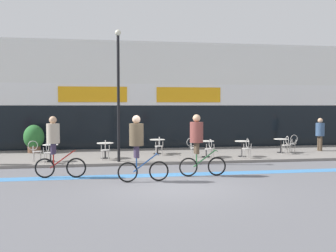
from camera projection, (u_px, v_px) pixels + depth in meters
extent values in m
plane|color=#5B5B60|center=(174.00, 187.00, 12.10)|extent=(120.00, 120.00, 0.00)
cube|color=slate|center=(148.00, 156.00, 19.24)|extent=(40.00, 5.50, 0.12)
cube|color=silver|center=(139.00, 97.00, 23.77)|extent=(40.00, 4.00, 6.07)
cube|color=black|center=(142.00, 127.00, 21.92)|extent=(38.80, 0.10, 2.40)
cube|color=white|center=(142.00, 95.00, 21.84)|extent=(39.20, 0.14, 1.20)
cube|color=orange|center=(93.00, 94.00, 21.34)|extent=(3.69, 0.08, 0.84)
cube|color=orange|center=(189.00, 95.00, 22.21)|extent=(3.69, 0.08, 0.84)
cube|color=#3D7AB7|center=(163.00, 175.00, 14.18)|extent=(36.00, 0.70, 0.01)
cylinder|color=black|center=(51.00, 161.00, 16.81)|extent=(0.35, 0.35, 0.02)
cylinder|color=black|center=(51.00, 153.00, 16.79)|extent=(0.07, 0.07, 0.70)
cylinder|color=silver|center=(50.00, 145.00, 16.77)|extent=(0.64, 0.64, 0.02)
cylinder|color=black|center=(105.00, 158.00, 17.78)|extent=(0.41, 0.41, 0.02)
cylinder|color=black|center=(105.00, 151.00, 17.77)|extent=(0.07, 0.07, 0.68)
cylinder|color=silver|center=(105.00, 143.00, 17.75)|extent=(0.75, 0.75, 0.02)
cylinder|color=black|center=(157.00, 154.00, 19.46)|extent=(0.42, 0.42, 0.02)
cylinder|color=black|center=(157.00, 147.00, 19.44)|extent=(0.07, 0.07, 0.69)
cylinder|color=silver|center=(157.00, 140.00, 19.43)|extent=(0.76, 0.76, 0.02)
cylinder|color=black|center=(206.00, 157.00, 18.26)|extent=(0.40, 0.40, 0.02)
cylinder|color=black|center=(206.00, 149.00, 18.24)|extent=(0.07, 0.07, 0.73)
cylinder|color=silver|center=(206.00, 141.00, 18.22)|extent=(0.73, 0.73, 0.02)
cylinder|color=black|center=(242.00, 156.00, 18.41)|extent=(0.37, 0.37, 0.02)
cylinder|color=black|center=(242.00, 149.00, 18.39)|extent=(0.07, 0.07, 0.71)
cylinder|color=silver|center=(242.00, 141.00, 18.37)|extent=(0.67, 0.67, 0.02)
cylinder|color=black|center=(281.00, 152.00, 19.94)|extent=(0.39, 0.39, 0.02)
cylinder|color=black|center=(281.00, 146.00, 19.92)|extent=(0.07, 0.07, 0.68)
cylinder|color=silver|center=(281.00, 139.00, 19.90)|extent=(0.70, 0.70, 0.02)
cylinder|color=#B7B2AD|center=(49.00, 153.00, 16.24)|extent=(0.45, 0.45, 0.03)
cylinder|color=#B7B2AD|center=(46.00, 158.00, 16.39)|extent=(0.03, 0.03, 0.42)
cylinder|color=#B7B2AD|center=(53.00, 158.00, 16.40)|extent=(0.03, 0.03, 0.42)
cylinder|color=#B7B2AD|center=(45.00, 159.00, 16.11)|extent=(0.03, 0.03, 0.42)
cylinder|color=#B7B2AD|center=(51.00, 159.00, 16.12)|extent=(0.03, 0.03, 0.42)
torus|color=#B7B2AD|center=(48.00, 147.00, 16.06)|extent=(0.08, 0.41, 0.41)
cylinder|color=#B7B2AD|center=(43.00, 150.00, 16.06)|extent=(0.03, 0.03, 0.23)
cylinder|color=#B7B2AD|center=(52.00, 150.00, 16.07)|extent=(0.03, 0.03, 0.23)
cylinder|color=#B7B2AD|center=(37.00, 152.00, 16.70)|extent=(0.44, 0.44, 0.03)
cylinder|color=#B7B2AD|center=(41.00, 156.00, 16.88)|extent=(0.03, 0.03, 0.42)
cylinder|color=#B7B2AD|center=(41.00, 157.00, 16.61)|extent=(0.03, 0.03, 0.42)
cylinder|color=#B7B2AD|center=(34.00, 157.00, 16.81)|extent=(0.03, 0.03, 0.42)
cylinder|color=#B7B2AD|center=(34.00, 157.00, 16.54)|extent=(0.03, 0.03, 0.42)
torus|color=#B7B2AD|center=(33.00, 146.00, 16.64)|extent=(0.41, 0.07, 0.41)
cylinder|color=#B7B2AD|center=(33.00, 148.00, 16.81)|extent=(0.03, 0.03, 0.23)
cylinder|color=#B7B2AD|center=(33.00, 149.00, 16.48)|extent=(0.03, 0.03, 0.23)
cylinder|color=#B7B2AD|center=(105.00, 150.00, 17.22)|extent=(0.41, 0.41, 0.03)
cylinder|color=#B7B2AD|center=(102.00, 155.00, 17.34)|extent=(0.03, 0.03, 0.42)
cylinder|color=#B7B2AD|center=(108.00, 155.00, 17.40)|extent=(0.03, 0.03, 0.42)
cylinder|color=#B7B2AD|center=(102.00, 156.00, 17.07)|extent=(0.03, 0.03, 0.42)
cylinder|color=#B7B2AD|center=(109.00, 156.00, 17.12)|extent=(0.03, 0.03, 0.42)
torus|color=#B7B2AD|center=(105.00, 145.00, 17.04)|extent=(0.04, 0.41, 0.41)
cylinder|color=#B7B2AD|center=(101.00, 148.00, 17.01)|extent=(0.03, 0.03, 0.23)
cylinder|color=#B7B2AD|center=(109.00, 148.00, 17.08)|extent=(0.03, 0.03, 0.23)
cylinder|color=#B7B2AD|center=(159.00, 146.00, 18.90)|extent=(0.42, 0.42, 0.03)
cylinder|color=#B7B2AD|center=(156.00, 151.00, 19.03)|extent=(0.03, 0.03, 0.42)
cylinder|color=#B7B2AD|center=(162.00, 150.00, 19.07)|extent=(0.03, 0.03, 0.42)
cylinder|color=#B7B2AD|center=(156.00, 151.00, 18.75)|extent=(0.03, 0.03, 0.42)
cylinder|color=#B7B2AD|center=(162.00, 151.00, 18.79)|extent=(0.03, 0.03, 0.42)
torus|color=#B7B2AD|center=(159.00, 141.00, 18.72)|extent=(0.05, 0.41, 0.41)
cylinder|color=#B7B2AD|center=(156.00, 144.00, 18.70)|extent=(0.03, 0.03, 0.23)
cylinder|color=#B7B2AD|center=(163.00, 144.00, 18.74)|extent=(0.03, 0.03, 0.23)
cylinder|color=#B7B2AD|center=(209.00, 149.00, 17.70)|extent=(0.41, 0.41, 0.03)
cylinder|color=#B7B2AD|center=(205.00, 154.00, 17.82)|extent=(0.03, 0.03, 0.42)
cylinder|color=#B7B2AD|center=(211.00, 153.00, 17.87)|extent=(0.03, 0.03, 0.42)
cylinder|color=#B7B2AD|center=(207.00, 154.00, 17.55)|extent=(0.03, 0.03, 0.42)
cylinder|color=#B7B2AD|center=(213.00, 154.00, 17.60)|extent=(0.03, 0.03, 0.42)
torus|color=#B7B2AD|center=(210.00, 144.00, 17.52)|extent=(0.04, 0.41, 0.41)
cylinder|color=#B7B2AD|center=(207.00, 147.00, 17.49)|extent=(0.03, 0.03, 0.23)
cylinder|color=#B7B2AD|center=(214.00, 146.00, 17.56)|extent=(0.03, 0.03, 0.23)
cylinder|color=#B7B2AD|center=(195.00, 148.00, 18.15)|extent=(0.43, 0.43, 0.03)
cylinder|color=#B7B2AD|center=(197.00, 152.00, 18.31)|extent=(0.03, 0.03, 0.42)
cylinder|color=#B7B2AD|center=(198.00, 153.00, 18.03)|extent=(0.03, 0.03, 0.42)
cylinder|color=#B7B2AD|center=(191.00, 152.00, 18.29)|extent=(0.03, 0.03, 0.42)
cylinder|color=#B7B2AD|center=(192.00, 153.00, 18.01)|extent=(0.03, 0.03, 0.42)
torus|color=#B7B2AD|center=(191.00, 142.00, 18.12)|extent=(0.41, 0.06, 0.41)
cylinder|color=#B7B2AD|center=(190.00, 145.00, 18.30)|extent=(0.03, 0.03, 0.23)
cylinder|color=#B7B2AD|center=(191.00, 146.00, 17.96)|extent=(0.03, 0.03, 0.23)
cylinder|color=#B7B2AD|center=(246.00, 149.00, 17.84)|extent=(0.42, 0.42, 0.03)
cylinder|color=#B7B2AD|center=(242.00, 153.00, 17.98)|extent=(0.03, 0.03, 0.42)
cylinder|color=#B7B2AD|center=(248.00, 153.00, 18.01)|extent=(0.03, 0.03, 0.42)
cylinder|color=#B7B2AD|center=(244.00, 154.00, 17.70)|extent=(0.03, 0.03, 0.42)
cylinder|color=#B7B2AD|center=(250.00, 154.00, 17.73)|extent=(0.03, 0.03, 0.42)
torus|color=#B7B2AD|center=(248.00, 143.00, 17.66)|extent=(0.05, 0.41, 0.41)
cylinder|color=#B7B2AD|center=(244.00, 146.00, 17.65)|extent=(0.03, 0.03, 0.23)
cylinder|color=#B7B2AD|center=(251.00, 146.00, 17.69)|extent=(0.03, 0.03, 0.23)
cylinder|color=#B7B2AD|center=(286.00, 145.00, 19.37)|extent=(0.44, 0.44, 0.03)
cylinder|color=#B7B2AD|center=(282.00, 149.00, 19.52)|extent=(0.03, 0.03, 0.42)
cylinder|color=#B7B2AD|center=(288.00, 149.00, 19.53)|extent=(0.03, 0.03, 0.42)
cylinder|color=#B7B2AD|center=(284.00, 150.00, 19.24)|extent=(0.03, 0.03, 0.42)
cylinder|color=#B7B2AD|center=(290.00, 150.00, 19.26)|extent=(0.03, 0.03, 0.42)
torus|color=#B7B2AD|center=(287.00, 140.00, 19.19)|extent=(0.07, 0.41, 0.41)
cylinder|color=#B7B2AD|center=(284.00, 143.00, 19.19)|extent=(0.03, 0.03, 0.23)
cylinder|color=#B7B2AD|center=(291.00, 143.00, 19.21)|extent=(0.03, 0.03, 0.23)
cylinder|color=#B7B2AD|center=(291.00, 144.00, 20.01)|extent=(0.44, 0.44, 0.03)
cylinder|color=#B7B2AD|center=(290.00, 149.00, 19.85)|extent=(0.03, 0.03, 0.42)
cylinder|color=#B7B2AD|center=(287.00, 148.00, 20.12)|extent=(0.03, 0.03, 0.42)
cylinder|color=#B7B2AD|center=(295.00, 149.00, 19.92)|extent=(0.03, 0.03, 0.42)
cylinder|color=#B7B2AD|center=(292.00, 148.00, 20.19)|extent=(0.03, 0.03, 0.42)
torus|color=#B7B2AD|center=(294.00, 139.00, 20.04)|extent=(0.41, 0.07, 0.41)
cylinder|color=#B7B2AD|center=(296.00, 142.00, 19.88)|extent=(0.03, 0.03, 0.23)
cylinder|color=#B7B2AD|center=(292.00, 141.00, 20.21)|extent=(0.03, 0.03, 0.23)
cylinder|color=brown|center=(34.00, 149.00, 19.98)|extent=(0.64, 0.64, 0.36)
ellipsoid|color=#28662D|center=(34.00, 137.00, 19.95)|extent=(1.02, 1.02, 1.23)
cylinder|color=black|center=(118.00, 99.00, 16.60)|extent=(0.12, 0.12, 5.36)
sphere|color=beige|center=(118.00, 33.00, 16.46)|extent=(0.26, 0.26, 0.26)
torus|color=black|center=(217.00, 166.00, 14.06)|extent=(0.67, 0.06, 0.67)
torus|color=black|center=(188.00, 167.00, 13.88)|extent=(0.67, 0.06, 0.67)
cylinder|color=#2D753D|center=(204.00, 159.00, 13.97)|extent=(0.81, 0.05, 0.61)
cylinder|color=#2D753D|center=(196.00, 160.00, 13.92)|extent=(0.04, 0.04, 0.47)
cylinder|color=#2D753D|center=(216.00, 150.00, 14.02)|extent=(0.03, 0.48, 0.03)
cylinder|color=#4C3D2D|center=(196.00, 148.00, 13.99)|extent=(0.16, 0.16, 0.40)
cylinder|color=#4C3D2D|center=(197.00, 148.00, 13.81)|extent=(0.16, 0.16, 0.40)
cylinder|color=brown|center=(197.00, 132.00, 13.87)|extent=(0.47, 0.47, 0.72)
sphere|color=tan|center=(197.00, 118.00, 13.84)|extent=(0.27, 0.27, 0.27)
torus|color=black|center=(76.00, 168.00, 13.67)|extent=(0.69, 0.12, 0.69)
torus|color=black|center=(45.00, 168.00, 13.59)|extent=(0.69, 0.12, 0.69)
cylinder|color=red|center=(62.00, 159.00, 13.62)|extent=(0.83, 0.12, 0.62)
cylinder|color=red|center=(54.00, 161.00, 13.60)|extent=(0.04, 0.04, 0.48)
cylinder|color=red|center=(74.00, 151.00, 13.64)|extent=(0.07, 0.48, 0.03)
cylinder|color=#382D47|center=(54.00, 148.00, 13.66)|extent=(0.17, 0.17, 0.38)
cylinder|color=#382D47|center=(53.00, 149.00, 13.49)|extent=(0.17, 0.17, 0.38)
cylinder|color=#B2A38E|center=(53.00, 133.00, 13.55)|extent=(0.48, 0.48, 0.68)
sphere|color=tan|center=(53.00, 120.00, 13.53)|extent=(0.26, 0.26, 0.26)
torus|color=black|center=(159.00, 171.00, 13.05)|extent=(0.67, 0.09, 0.67)
torus|color=black|center=(128.00, 172.00, 12.83)|extent=(0.67, 0.09, 0.67)
cylinder|color=#23519E|center=(145.00, 163.00, 12.93)|extent=(0.81, 0.08, 0.60)
cylinder|color=#23519E|center=(137.00, 165.00, 12.88)|extent=(0.04, 0.04, 0.47)
cylinder|color=#23519E|center=(157.00, 154.00, 13.01)|extent=(0.05, 0.48, 0.03)
cylinder|color=#382D47|center=(136.00, 151.00, 12.94)|extent=(0.17, 0.17, 0.40)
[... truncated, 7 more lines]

